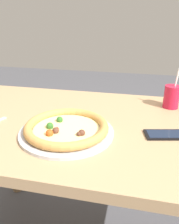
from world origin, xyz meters
The scene contains 4 objects.
dining_table centered at (0.00, 0.00, 0.64)m, with size 1.37×0.79×0.75m.
pizza_near centered at (-0.07, -0.12, 0.77)m, with size 0.36×0.36×0.04m.
drink_cup_colored centered at (0.34, 0.25, 0.80)m, with size 0.07×0.07×0.19m.
cell_phone centered at (0.30, -0.05, 0.75)m, with size 0.16×0.11×0.01m.
Camera 1 is at (0.19, -0.85, 1.17)m, focal length 37.02 mm.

